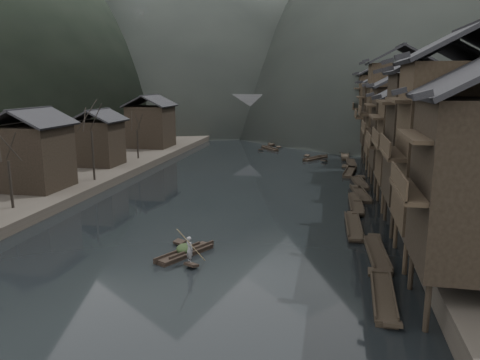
# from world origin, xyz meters

# --- Properties ---
(water) EXTENTS (300.00, 300.00, 0.00)m
(water) POSITION_xyz_m (0.00, 0.00, 0.00)
(water) COLOR black
(water) RESTS_ON ground
(left_bank) EXTENTS (40.00, 200.00, 1.20)m
(left_bank) POSITION_xyz_m (-35.00, 40.00, 0.60)
(left_bank) COLOR #2D2823
(left_bank) RESTS_ON ground
(stilt_houses) EXTENTS (9.00, 67.60, 16.40)m
(stilt_houses) POSITION_xyz_m (17.28, 19.57, 9.04)
(stilt_houses) COLOR black
(stilt_houses) RESTS_ON ground
(left_houses) EXTENTS (8.10, 53.20, 8.73)m
(left_houses) POSITION_xyz_m (-20.50, 20.12, 5.66)
(left_houses) COLOR black
(left_houses) RESTS_ON left_bank
(bare_trees) EXTENTS (3.94, 43.64, 7.89)m
(bare_trees) POSITION_xyz_m (-17.00, 8.63, 6.40)
(bare_trees) COLOR black
(bare_trees) RESTS_ON left_bank
(moored_sampans) EXTENTS (3.11, 67.44, 0.47)m
(moored_sampans) POSITION_xyz_m (12.09, 23.39, 0.20)
(moored_sampans) COLOR black
(moored_sampans) RESTS_ON water
(midriver_boats) EXTENTS (12.11, 21.65, 0.44)m
(midriver_boats) POSITION_xyz_m (1.58, 48.20, 0.20)
(midriver_boats) COLOR black
(midriver_boats) RESTS_ON water
(stone_bridge) EXTENTS (40.00, 6.00, 9.00)m
(stone_bridge) POSITION_xyz_m (-0.00, 72.00, 5.11)
(stone_bridge) COLOR #4C4C4F
(stone_bridge) RESTS_ON ground
(hero_sampan) EXTENTS (3.16, 4.93, 0.44)m
(hero_sampan) POSITION_xyz_m (-0.30, -3.00, 0.20)
(hero_sampan) COLOR black
(hero_sampan) RESTS_ON water
(cargo_heap) EXTENTS (1.13, 1.48, 0.68)m
(cargo_heap) POSITION_xyz_m (-0.41, -2.79, 0.78)
(cargo_heap) COLOR black
(cargo_heap) RESTS_ON hero_sampan
(boatman) EXTENTS (0.76, 0.75, 1.77)m
(boatman) POSITION_xyz_m (0.53, -4.58, 1.32)
(boatman) COLOR slate
(boatman) RESTS_ON hero_sampan
(bamboo_pole) EXTENTS (1.35, 2.34, 3.07)m
(bamboo_pole) POSITION_xyz_m (0.73, -4.58, 3.75)
(bamboo_pole) COLOR #8C7A51
(bamboo_pole) RESTS_ON boatman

